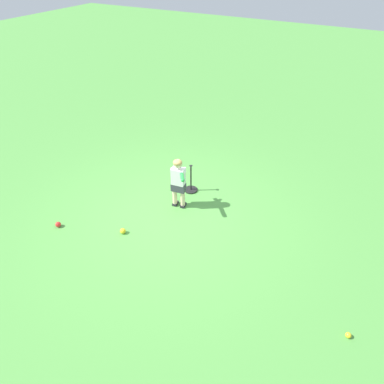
# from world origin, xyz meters

# --- Properties ---
(ground_plane) EXTENTS (40.00, 40.00, 0.00)m
(ground_plane) POSITION_xyz_m (0.00, 0.00, 0.00)
(ground_plane) COLOR #519942
(child_batter) EXTENTS (0.55, 0.46, 1.08)m
(child_batter) POSITION_xyz_m (-0.37, 0.04, 0.65)
(child_batter) COLOR #232328
(child_batter) RESTS_ON ground
(play_ball_center_lawn) EXTENTS (0.10, 0.10, 0.10)m
(play_ball_center_lawn) POSITION_xyz_m (0.82, -0.46, 0.05)
(play_ball_center_lawn) COLOR yellow
(play_ball_center_lawn) RESTS_ON ground
(play_ball_behind_batter) EXTENTS (0.08, 0.08, 0.08)m
(play_ball_behind_batter) POSITION_xyz_m (0.99, 3.49, 0.04)
(play_ball_behind_batter) COLOR yellow
(play_ball_behind_batter) RESTS_ON ground
(play_ball_near_batter) EXTENTS (0.10, 0.10, 0.10)m
(play_ball_near_batter) POSITION_xyz_m (1.26, -1.63, 0.05)
(play_ball_near_batter) COLOR red
(play_ball_near_batter) RESTS_ON ground
(batting_tee) EXTENTS (0.28, 0.28, 0.62)m
(batting_tee) POSITION_xyz_m (-0.95, -0.02, 0.10)
(batting_tee) COLOR black
(batting_tee) RESTS_ON ground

